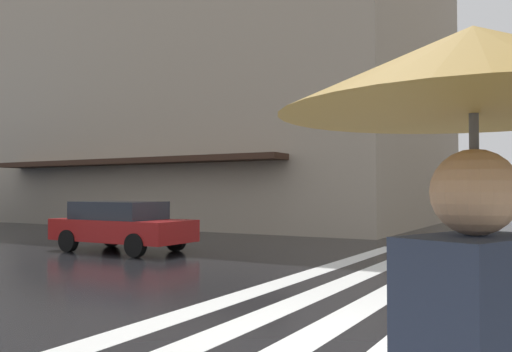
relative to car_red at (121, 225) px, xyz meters
name	(u,v)px	position (x,y,z in m)	size (l,w,h in m)	color
ground_plane	(359,345)	(-5.50, -8.91, -0.76)	(220.00, 220.00, 0.00)	black
zebra_crossing	(401,285)	(-1.50, -8.31, -0.75)	(13.00, 4.50, 0.01)	silver
haussmann_block_mid	(232,39)	(15.28, 6.09, 9.89)	(17.78, 22.57, 21.74)	tan
car_red	(121,225)	(0.00, 0.00, 0.00)	(1.85, 4.10, 1.41)	maroon
pedestrian_with_floral_umbrella	(476,185)	(-9.83, -10.73, 0.98)	(1.00, 1.00, 1.99)	#2D3851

